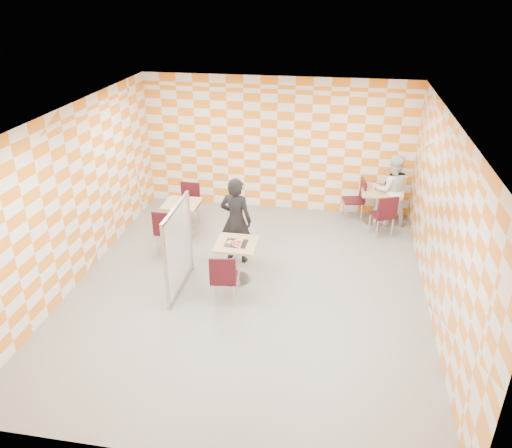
{
  "coord_description": "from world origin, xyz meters",
  "views": [
    {
      "loc": [
        1.37,
        -7.14,
        4.82
      ],
      "look_at": [
        0.1,
        0.2,
        1.15
      ],
      "focal_mm": 35.0,
      "sensor_mm": 36.0,
      "label": 1
    }
  ],
  "objects": [
    {
      "name": "chair_empty_far",
      "position": [
        -1.72,
        2.29,
        0.54
      ],
      "size": [
        0.43,
        0.44,
        0.92
      ],
      "color": "#380B13",
      "rests_on": "ground"
    },
    {
      "name": "man_dark",
      "position": [
        -0.4,
        0.93,
        0.83
      ],
      "size": [
        0.67,
        0.5,
        1.66
      ],
      "primitive_type": "imported",
      "rotation": [
        0.0,
        0.0,
        2.97
      ],
      "color": "black",
      "rests_on": "ground"
    },
    {
      "name": "main_table",
      "position": [
        -0.25,
        0.22,
        0.51
      ],
      "size": [
        0.7,
        0.7,
        0.75
      ],
      "color": "tan",
      "rests_on": "ground"
    },
    {
      "name": "sport_bottle",
      "position": [
        2.17,
        3.1,
        0.84
      ],
      "size": [
        0.06,
        0.06,
        0.2
      ],
      "color": "white",
      "rests_on": "second_table"
    },
    {
      "name": "man_white",
      "position": [
        2.55,
        3.05,
        0.78
      ],
      "size": [
        0.81,
        0.65,
        1.57
      ],
      "primitive_type": "imported",
      "rotation": [
        0.0,
        0.0,
        3.22
      ],
      "color": "white",
      "rests_on": "ground"
    },
    {
      "name": "room_shell",
      "position": [
        0.0,
        0.54,
        1.5
      ],
      "size": [
        7.0,
        7.0,
        7.0
      ],
      "color": "gray",
      "rests_on": "ground"
    },
    {
      "name": "chair_second_side",
      "position": [
        1.85,
        3.15,
        0.54
      ],
      "size": [
        0.5,
        0.5,
        0.92
      ],
      "color": "#380B13",
      "rests_on": "ground"
    },
    {
      "name": "chair_empty_near",
      "position": [
        -1.77,
        0.92,
        0.54
      ],
      "size": [
        0.43,
        0.44,
        0.92
      ],
      "color": "#380B13",
      "rests_on": "ground"
    },
    {
      "name": "second_table",
      "position": [
        2.27,
        3.02,
        0.51
      ],
      "size": [
        0.7,
        0.7,
        0.75
      ],
      "color": "tan",
      "rests_on": "ground"
    },
    {
      "name": "chair_main_front",
      "position": [
        -0.3,
        -0.54,
        0.54
      ],
      "size": [
        0.47,
        0.48,
        0.92
      ],
      "color": "#380B13",
      "rests_on": "ground"
    },
    {
      "name": "chair_second_front",
      "position": [
        2.38,
        2.37,
        0.54
      ],
      "size": [
        0.56,
        0.56,
        0.92
      ],
      "color": "#380B13",
      "rests_on": "ground"
    },
    {
      "name": "empty_table",
      "position": [
        -1.69,
        1.7,
        0.51
      ],
      "size": [
        0.7,
        0.7,
        0.75
      ],
      "color": "tan",
      "rests_on": "ground"
    },
    {
      "name": "soda_bottle",
      "position": [
        2.42,
        3.07,
        0.85
      ],
      "size": [
        0.07,
        0.07,
        0.23
      ],
      "color": "black",
      "rests_on": "second_table"
    },
    {
      "name": "pizza_on_foil",
      "position": [
        -0.25,
        0.2,
        0.77
      ],
      "size": [
        0.4,
        0.4,
        0.04
      ],
      "color": "silver",
      "rests_on": "main_table"
    },
    {
      "name": "partition",
      "position": [
        -1.15,
        -0.19,
        0.79
      ],
      "size": [
        0.08,
        1.38,
        1.55
      ],
      "color": "white",
      "rests_on": "ground"
    }
  ]
}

